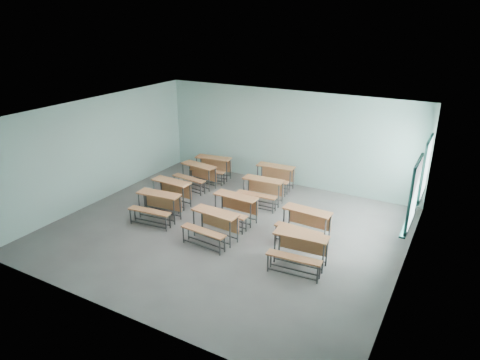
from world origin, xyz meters
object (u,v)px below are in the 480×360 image
at_px(desk_unit_r1c2, 305,221).
at_px(desk_unit_r0c0, 157,203).
at_px(desk_unit_r2c1, 262,188).
at_px(desk_unit_r0c1, 213,222).
at_px(desk_unit_r1c0, 169,190).
at_px(desk_unit_r1c1, 234,205).
at_px(desk_unit_r2c0, 197,173).
at_px(desk_unit_r3c1, 274,174).
at_px(desk_unit_r0c2, 299,247).
at_px(desk_unit_r3c0, 212,165).

bearing_deg(desk_unit_r1c2, desk_unit_r0c0, -163.28).
bearing_deg(desk_unit_r2c1, desk_unit_r0c0, -133.39).
xyz_separation_m(desk_unit_r0c1, desk_unit_r1c0, (-2.30, 1.18, 0.00)).
bearing_deg(desk_unit_r1c2, desk_unit_r0c1, -145.55).
relative_size(desk_unit_r1c1, desk_unit_r1c2, 0.99).
height_order(desk_unit_r1c1, desk_unit_r2c0, same).
distance_m(desk_unit_r0c0, desk_unit_r1c0, 0.98).
bearing_deg(desk_unit_r3c1, desk_unit_r0c0, -119.93).
distance_m(desk_unit_r1c0, desk_unit_r2c0, 1.63).
xyz_separation_m(desk_unit_r0c1, desk_unit_r0c2, (2.38, -0.06, 0.00)).
distance_m(desk_unit_r1c2, desk_unit_r3c0, 5.05).
xyz_separation_m(desk_unit_r0c2, desk_unit_r2c1, (-2.31, 2.73, 0.00)).
bearing_deg(desk_unit_r3c1, desk_unit_r2c1, -85.12).
xyz_separation_m(desk_unit_r1c2, desk_unit_r3c0, (-4.40, 2.47, 0.00)).
relative_size(desk_unit_r2c0, desk_unit_r3c0, 1.00).
height_order(desk_unit_r0c1, desk_unit_r2c0, same).
xyz_separation_m(desk_unit_r1c1, desk_unit_r3c1, (-0.05, 2.79, 0.00)).
relative_size(desk_unit_r0c2, desk_unit_r2c0, 0.98).
xyz_separation_m(desk_unit_r1c1, desk_unit_r3c0, (-2.33, 2.55, 0.00)).
xyz_separation_m(desk_unit_r0c2, desk_unit_r1c0, (-4.68, 1.24, 0.00)).
relative_size(desk_unit_r0c0, desk_unit_r3c0, 0.98).
height_order(desk_unit_r0c1, desk_unit_r3c0, same).
xyz_separation_m(desk_unit_r0c0, desk_unit_r2c0, (-0.41, 2.56, 0.00)).
distance_m(desk_unit_r1c0, desk_unit_r3c0, 2.53).
relative_size(desk_unit_r2c0, desk_unit_r3c1, 1.04).
height_order(desk_unit_r1c2, desk_unit_r2c1, same).
height_order(desk_unit_r0c0, desk_unit_r1c1, same).
distance_m(desk_unit_r0c2, desk_unit_r2c1, 3.57).
distance_m(desk_unit_r0c1, desk_unit_r1c2, 2.37).
distance_m(desk_unit_r2c1, desk_unit_r3c0, 2.67).
distance_m(desk_unit_r1c0, desk_unit_r3c1, 3.54).
bearing_deg(desk_unit_r0c2, desk_unit_r3c1, 117.23).
bearing_deg(desk_unit_r2c0, desk_unit_r2c1, 3.98).
height_order(desk_unit_r0c0, desk_unit_r0c1, same).
relative_size(desk_unit_r1c0, desk_unit_r1c2, 1.00).
xyz_separation_m(desk_unit_r1c0, desk_unit_r1c2, (4.32, 0.06, 0.00)).
xyz_separation_m(desk_unit_r0c0, desk_unit_r3c0, (-0.38, 3.46, 0.00)).
relative_size(desk_unit_r1c0, desk_unit_r1c1, 1.00).
xyz_separation_m(desk_unit_r1c0, desk_unit_r3c1, (2.20, 2.78, 0.00)).
distance_m(desk_unit_r0c0, desk_unit_r2c0, 2.59).
bearing_deg(desk_unit_r0c1, desk_unit_r2c0, 135.26).
xyz_separation_m(desk_unit_r0c2, desk_unit_r1c1, (-2.43, 1.22, 0.00)).
bearing_deg(desk_unit_r0c2, desk_unit_r2c1, 125.74).
relative_size(desk_unit_r2c1, desk_unit_r3c0, 0.95).
height_order(desk_unit_r0c0, desk_unit_r1c2, same).
distance_m(desk_unit_r1c0, desk_unit_r2c1, 2.80).
xyz_separation_m(desk_unit_r0c1, desk_unit_r1c1, (-0.05, 1.17, 0.00)).
distance_m(desk_unit_r1c2, desk_unit_r3c1, 3.45).
height_order(desk_unit_r0c1, desk_unit_r2c1, same).
xyz_separation_m(desk_unit_r1c2, desk_unit_r2c0, (-4.43, 1.57, 0.00)).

